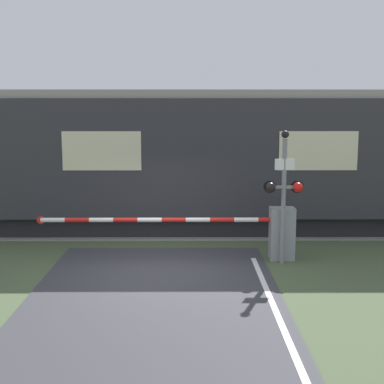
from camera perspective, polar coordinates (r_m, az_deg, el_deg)
name	(u,v)px	position (r m, az deg, el deg)	size (l,w,h in m)	color
ground_plane	(159,271)	(12.48, -3.49, -8.43)	(80.00, 80.00, 0.00)	#475638
track_bed	(167,227)	(16.77, -2.66, -3.80)	(36.00, 3.20, 0.13)	gray
train	(306,159)	(16.81, 12.06, 3.42)	(21.89, 3.07, 4.23)	black
crossing_barrier	(261,231)	(13.35, 7.37, -4.15)	(6.35, 0.44, 1.30)	gray
signal_post	(284,189)	(12.87, 9.77, 0.31)	(0.95, 0.26, 3.20)	gray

